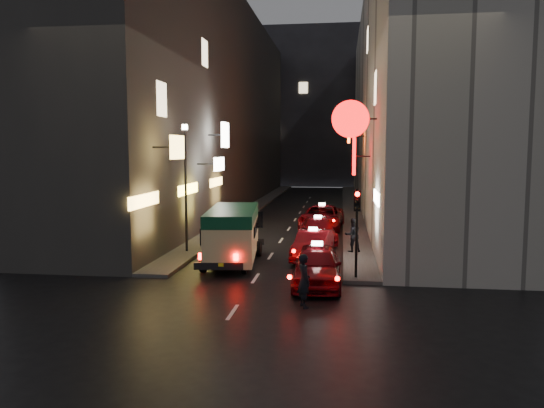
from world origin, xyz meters
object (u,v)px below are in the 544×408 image
at_px(pedestrian_crossing, 304,277).
at_px(lamp_post, 186,179).
at_px(minibus, 233,229).
at_px(traffic_light, 357,214).
at_px(taxi_near, 317,262).

xyz_separation_m(pedestrian_crossing, lamp_post, (-6.42, 8.17, 2.71)).
xyz_separation_m(minibus, traffic_light, (5.46, -2.67, 1.10)).
height_order(pedestrian_crossing, traffic_light, traffic_light).
bearing_deg(pedestrian_crossing, taxi_near, -30.36).
height_order(pedestrian_crossing, lamp_post, lamp_post).
relative_size(taxi_near, traffic_light, 1.63).
height_order(traffic_light, lamp_post, lamp_post).
distance_m(minibus, taxi_near, 5.30).
xyz_separation_m(pedestrian_crossing, traffic_light, (1.78, 3.64, 1.68)).
bearing_deg(minibus, pedestrian_crossing, -59.73).
bearing_deg(traffic_light, pedestrian_crossing, -116.02).
height_order(minibus, traffic_light, traffic_light).
relative_size(pedestrian_crossing, traffic_light, 0.58).
distance_m(traffic_light, lamp_post, 9.42).
distance_m(taxi_near, traffic_light, 2.46).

